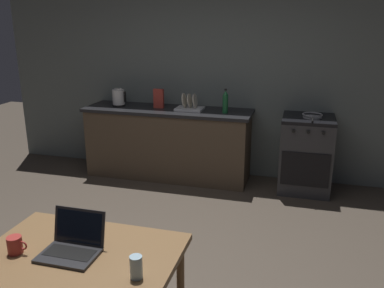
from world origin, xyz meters
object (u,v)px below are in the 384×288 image
Objects in this scene: stove_oven at (306,154)px; electric_kettle at (119,98)px; laptop at (72,246)px; coffee_mug at (15,245)px; cereal_box at (159,98)px; drinking_glass at (136,267)px; dish_rack at (190,106)px; bottle at (225,102)px; frying_pan at (312,116)px; dining_table at (78,268)px.

electric_kettle reaches higher than stove_oven.
laptop is at bearing -69.58° from electric_kettle.
coffee_mug is (-0.31, -0.09, 0.01)m from laptop.
electric_kettle is at bearing -177.93° from cereal_box.
drinking_glass is at bearing -63.59° from electric_kettle.
dish_rack is (0.14, 3.15, 0.17)m from coffee_mug.
cereal_box reaches higher than stove_oven.
bottle is at bearing -4.53° from cereal_box.
stove_oven is 3.73× the size of cereal_box.
cereal_box is at bearing 178.52° from frying_pan.
cereal_box reaches higher than frying_pan.
cereal_box reaches higher than electric_kettle.
laptop is 2.60× the size of drinking_glass.
cereal_box reaches higher than laptop.
electric_kettle is 3.56m from drinking_glass.
frying_pan reaches higher than coffee_mug.
bottle reaches higher than drinking_glass.
cereal_box is at bearing 95.02° from coffee_mug.
laptop is 1.07× the size of bottle.
drinking_glass is (0.75, -0.03, 0.01)m from coffee_mug.
electric_kettle is at bearing 178.01° from bottle.
stove_oven is 2.25× the size of frying_pan.
dining_table is 0.13m from laptop.
dish_rack reaches higher than laptop.
frying_pan is 3.32× the size of coffee_mug.
frying_pan is (1.32, 3.03, 0.15)m from laptop.
drinking_glass is 0.36× the size of dish_rack.
dish_rack is (0.97, 0.00, -0.06)m from electric_kettle.
drinking_glass is at bearing -87.35° from bottle.
stove_oven is 3.54m from coffee_mug.
drinking_glass is (0.44, -0.12, 0.02)m from laptop.
coffee_mug is 0.36× the size of dish_rack.
laptop is 3.31m from frying_pan.
laptop is 2.61× the size of coffee_mug.
frying_pan is (1.28, 3.05, 0.28)m from dining_table.
dining_table is 0.38m from coffee_mug.
frying_pan is 1.91m from cereal_box.
frying_pan is at bearing 64.94° from laptop.
bottle reaches higher than dish_rack.
stove_oven is at bearing 2.75° from bottle.
stove_oven is 2.69× the size of dish_rack.
cereal_box is (-1.91, 0.05, 0.10)m from frying_pan.
frying_pan is at bearing 1.15° from bottle.
frying_pan is 1.66× the size of cereal_box.
frying_pan reaches higher than drinking_glass.
frying_pan is 1.19× the size of dish_rack.
dish_rack reaches higher than stove_oven.
stove_oven is at bearing -0.10° from dish_rack.
frying_pan is 1.49m from dish_rack.
electric_kettle is 1.88× the size of coffee_mug.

